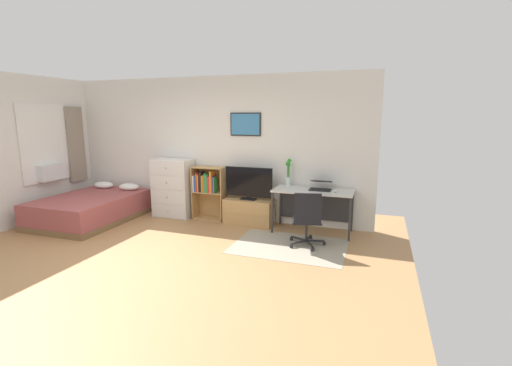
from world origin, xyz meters
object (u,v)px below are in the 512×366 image
(bamboo_vase, at_px, (288,172))
(dresser, at_px, (173,188))
(desk, at_px, (314,197))
(computer_mouse, at_px, (335,191))
(office_chair, at_px, (307,218))
(laptop, at_px, (321,186))
(bookshelf, at_px, (208,188))
(bed, at_px, (92,208))
(tv_stand, at_px, (249,211))
(television, at_px, (249,183))

(bamboo_vase, bearing_deg, dresser, -176.88)
(desk, xyz_separation_m, computer_mouse, (0.38, -0.13, 0.15))
(office_chair, relative_size, laptop, 2.19)
(office_chair, height_order, laptop, laptop)
(office_chair, xyz_separation_m, laptop, (0.07, 0.82, 0.34))
(laptop, bearing_deg, bookshelf, 177.30)
(office_chair, distance_m, computer_mouse, 0.82)
(bed, distance_m, dresser, 1.57)
(dresser, bearing_deg, bed, -149.60)
(bookshelf, bearing_deg, desk, -1.76)
(tv_stand, distance_m, laptop, 1.42)
(computer_mouse, bearing_deg, television, 175.49)
(television, bearing_deg, bed, -165.23)
(bookshelf, relative_size, laptop, 2.59)
(office_chair, bearing_deg, desk, 80.01)
(dresser, xyz_separation_m, laptop, (2.90, 0.00, 0.23))
(television, height_order, desk, television)
(dresser, relative_size, bamboo_vase, 2.34)
(bookshelf, distance_m, desk, 2.06)
(bookshelf, xyz_separation_m, office_chair, (2.10, -0.88, -0.15))
(television, height_order, laptop, television)
(desk, xyz_separation_m, laptop, (0.11, 0.01, 0.20))
(desk, bearing_deg, bamboo_vase, 165.29)
(desk, bearing_deg, television, -179.81)
(bookshelf, bearing_deg, television, -4.45)
(bookshelf, xyz_separation_m, laptop, (2.17, -0.06, 0.20))
(tv_stand, relative_size, office_chair, 1.05)
(bed, distance_m, tv_stand, 3.02)
(tv_stand, bearing_deg, bookshelf, 177.03)
(bed, height_order, tv_stand, bed)
(television, xyz_separation_m, office_chair, (1.24, -0.81, -0.30))
(television, distance_m, bamboo_vase, 0.75)
(laptop, bearing_deg, dresser, 178.86)
(laptop, bearing_deg, bamboo_vase, 167.43)
(bed, relative_size, desk, 1.50)
(tv_stand, height_order, desk, desk)
(television, bearing_deg, laptop, 0.51)
(bed, distance_m, laptop, 4.33)
(bamboo_vase, bearing_deg, bookshelf, -177.62)
(bamboo_vase, bearing_deg, office_chair, -60.32)
(bookshelf, height_order, tv_stand, bookshelf)
(tv_stand, xyz_separation_m, television, (0.00, -0.02, 0.53))
(television, bearing_deg, tv_stand, 90.00)
(television, relative_size, laptop, 2.29)
(bed, bearing_deg, desk, 9.62)
(office_chair, relative_size, computer_mouse, 8.27)
(dresser, bearing_deg, television, -0.26)
(dresser, xyz_separation_m, office_chair, (2.83, -0.82, -0.11))
(television, distance_m, computer_mouse, 1.57)
(bed, relative_size, office_chair, 2.33)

